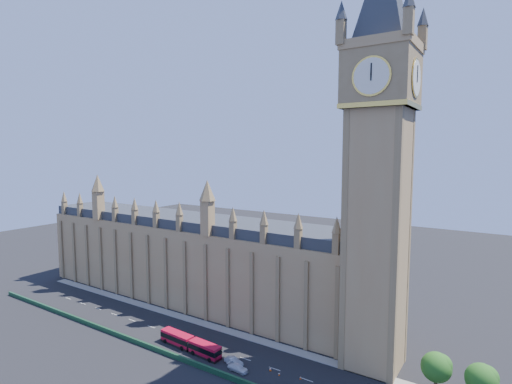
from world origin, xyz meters
The scene contains 14 objects.
ground centered at (0.00, 0.00, 0.00)m, with size 400.00×400.00×0.00m, color black.
palace_westminster centered at (-25.00, 22.00, 13.86)m, with size 120.00×20.00×28.00m.
elizabeth_tower centered at (38.00, 13.99, 54.56)m, with size 20.59×20.59×105.00m.
bridge_parapet centered at (0.00, -9.00, 0.60)m, with size 160.00×0.60×1.20m, color #1E4C2D.
kerb_north centered at (0.00, 9.50, 0.08)m, with size 160.00×3.00×0.16m, color gray.
tree_east_near centered at (52.22, 10.08, 5.64)m, with size 6.00×6.00×8.50m.
tree_east_far centered at (60.22, 10.08, 5.64)m, with size 6.00×6.00×8.50m.
red_bus centered at (-2.01, -3.92, 1.68)m, with size 18.92×4.02×3.19m.
car_grey centered at (-2.00, -3.94, 0.70)m, with size 1.65×4.09×1.39m, color #45474E.
car_silver centered at (11.14, -3.56, 0.78)m, with size 1.65×4.73×1.56m, color #A6A8AE.
car_white centered at (13.51, -5.25, 0.73)m, with size 2.05×5.05×1.47m, color silver.
cone_a centered at (22.18, -1.78, 0.32)m, with size 0.48×0.48×0.65m.
cone_b centered at (19.60, -1.24, 0.40)m, with size 0.64×0.64×0.80m.
cone_d centered at (26.74, -0.50, 0.31)m, with size 0.52×0.52×0.63m.
Camera 1 is at (63.00, -74.23, 48.94)m, focal length 28.00 mm.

